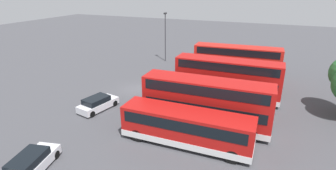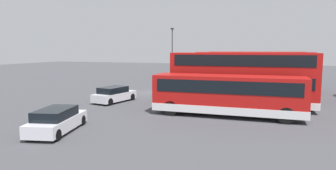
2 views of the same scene
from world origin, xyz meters
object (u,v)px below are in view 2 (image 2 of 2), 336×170
object	(u,v)px
bus_double_decker_near_end	(255,68)
bus_single_deck_sixth	(227,94)
car_hatchback_silver	(114,95)
lamp_post_tall	(172,50)
box_truck_blue	(243,71)
bus_double_decker_fifth	(241,78)
bus_single_deck_second	(249,77)
car_small_green	(57,120)
bus_double_decker_third	(252,72)
bus_single_deck_fourth	(239,84)

from	to	relation	value
bus_double_decker_near_end	bus_single_deck_sixth	distance (m)	18.33
car_hatchback_silver	lamp_post_tall	world-z (taller)	lamp_post_tall
bus_single_deck_sixth	box_truck_blue	distance (m)	23.60
bus_double_decker_near_end	lamp_post_tall	size ratio (longest dim) A/B	1.45
bus_double_decker_near_end	bus_double_decker_fifth	size ratio (longest dim) A/B	1.01
lamp_post_tall	bus_double_decker_fifth	bearing A→B (deg)	32.86
bus_double_decker_near_end	bus_single_deck_second	size ratio (longest dim) A/B	1.00
bus_single_deck_sixth	car_small_green	bearing A→B (deg)	-49.12
car_small_green	box_truck_blue	bearing A→B (deg)	166.21
bus_double_decker_third	car_small_green	xyz separation A→B (m)	(18.50, -9.78, -1.75)
car_hatchback_silver	bus_single_deck_fourth	bearing A→B (deg)	113.63
bus_single_deck_sixth	box_truck_blue	xyz separation A→B (m)	(-23.57, -1.10, 0.09)
bus_double_decker_near_end	bus_double_decker_third	world-z (taller)	same
car_hatchback_silver	bus_double_decker_fifth	bearing A→B (deg)	95.25
bus_double_decker_third	bus_single_deck_fourth	world-z (taller)	bus_double_decker_third
box_truck_blue	bus_double_decker_near_end	bearing A→B (deg)	20.54
bus_double_decker_third	bus_double_decker_fifth	bearing A→B (deg)	-3.19
bus_single_deck_sixth	lamp_post_tall	bearing A→B (deg)	-152.54
box_truck_blue	car_hatchback_silver	size ratio (longest dim) A/B	1.68
bus_single_deck_second	bus_single_deck_sixth	bearing A→B (deg)	-1.93
box_truck_blue	car_small_green	distance (m)	32.09
bus_single_deck_second	bus_double_decker_third	distance (m)	3.73
bus_double_decker_near_end	car_hatchback_silver	world-z (taller)	bus_double_decker_near_end
bus_double_decker_fifth	car_small_green	distance (m)	14.59
bus_double_decker_third	car_hatchback_silver	size ratio (longest dim) A/B	2.58
bus_double_decker_fifth	bus_single_deck_second	bearing A→B (deg)	-179.33
bus_single_deck_second	box_truck_blue	size ratio (longest dim) A/B	1.52
bus_double_decker_fifth	bus_single_deck_sixth	xyz separation A→B (m)	(3.48, -0.62, -0.83)
bus_single_deck_second	bus_single_deck_fourth	size ratio (longest dim) A/B	1.02
bus_double_decker_near_end	bus_double_decker_third	bearing A→B (deg)	1.17
bus_single_deck_second	bus_single_deck_fourth	world-z (taller)	same
bus_double_decker_near_end	bus_single_deck_sixth	bearing A→B (deg)	-2.76
lamp_post_tall	bus_double_decker_near_end	bearing A→B (deg)	70.86
bus_double_decker_near_end	lamp_post_tall	world-z (taller)	lamp_post_tall
bus_single_deck_fourth	car_small_green	size ratio (longest dim) A/B	2.38
bus_double_decker_third	box_truck_blue	xyz separation A→B (m)	(-12.65, -2.13, -0.74)
lamp_post_tall	bus_single_deck_second	bearing A→B (deg)	56.40
bus_double_decker_third	bus_single_deck_sixth	world-z (taller)	bus_double_decker_third
car_small_green	bus_double_decker_near_end	bearing A→B (deg)	159.58
bus_single_deck_sixth	car_hatchback_silver	world-z (taller)	bus_single_deck_sixth
bus_double_decker_near_end	bus_single_deck_fourth	bearing A→B (deg)	-4.30
bus_single_deck_second	bus_single_deck_fourth	distance (m)	7.42
bus_single_deck_second	lamp_post_tall	bearing A→B (deg)	-123.60
lamp_post_tall	bus_double_decker_third	bearing A→B (deg)	47.49
bus_single_deck_fourth	bus_single_deck_sixth	bearing A→B (deg)	-0.35
bus_double_decker_third	car_small_green	distance (m)	21.00
bus_single_deck_fourth	car_hatchback_silver	xyz separation A→B (m)	(4.68, -10.69, -0.92)
bus_double_decker_near_end	bus_double_decker_fifth	world-z (taller)	same
bus_single_deck_second	box_truck_blue	bearing A→B (deg)	-170.05
bus_double_decker_fifth	lamp_post_tall	size ratio (longest dim) A/B	1.43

